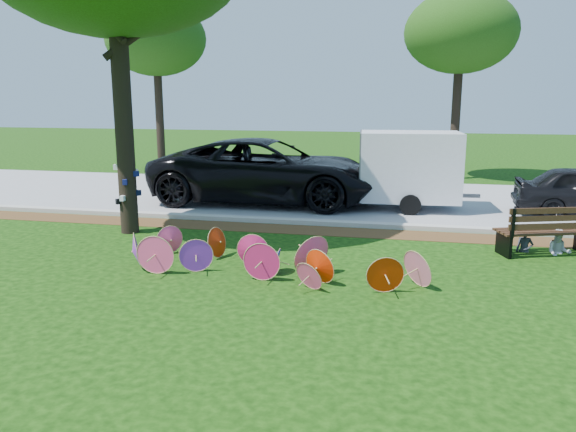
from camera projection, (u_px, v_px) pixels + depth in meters
name	position (u px, v px, depth m)	size (l,w,h in m)	color
ground	(238.00, 286.00, 10.09)	(90.00, 90.00, 0.00)	black
mulch_strip	(289.00, 229.00, 14.39)	(90.00, 1.00, 0.01)	#472D16
curb	(295.00, 221.00, 15.05)	(90.00, 0.30, 0.12)	#B7B5AD
street	(319.00, 197.00, 19.03)	(90.00, 8.00, 0.01)	gray
parasol_pile	(257.00, 257.00, 10.71)	(6.11, 2.23, 0.82)	purple
black_van	(267.00, 171.00, 17.85)	(3.37, 7.31, 2.03)	black
cargo_trailer	(409.00, 166.00, 16.72)	(2.88, 1.83, 2.62)	silver
park_bench	(544.00, 229.00, 12.09)	(2.05, 0.78, 1.07)	black
person_left	(526.00, 230.00, 12.22)	(0.36, 0.24, 1.00)	#323744
person_right	(561.00, 230.00, 12.07)	(0.51, 0.40, 1.04)	silver
bg_trees	(414.00, 34.00, 22.22)	(24.74, 4.75, 7.40)	black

